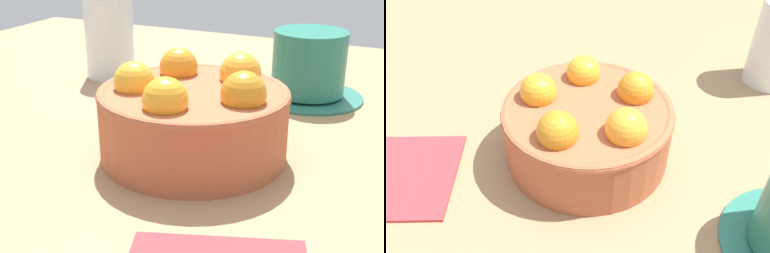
# 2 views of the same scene
# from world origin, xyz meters

# --- Properties ---
(ground_plane) EXTENTS (1.13, 1.01, 0.04)m
(ground_plane) POSITION_xyz_m (0.00, 0.00, -0.02)
(ground_plane) COLOR #997551
(terracotta_bowl) EXTENTS (0.17, 0.17, 0.09)m
(terracotta_bowl) POSITION_xyz_m (0.00, 0.00, 0.04)
(terracotta_bowl) COLOR #AD5938
(terracotta_bowl) RESTS_ON ground_plane
(coffee_cup) EXTENTS (0.13, 0.13, 0.08)m
(coffee_cup) POSITION_xyz_m (0.05, 0.21, 0.04)
(coffee_cup) COLOR #2B7262
(coffee_cup) RESTS_ON ground_plane
(water_glass) EXTENTS (0.06, 0.06, 0.11)m
(water_glass) POSITION_xyz_m (-0.21, 0.18, 0.05)
(water_glass) COLOR silver
(water_glass) RESTS_ON ground_plane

